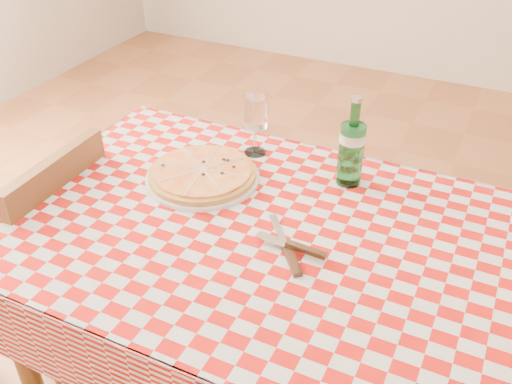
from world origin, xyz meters
TOP-DOWN VIEW (x-y plane):
  - dining_table at (0.00, 0.00)m, footprint 1.20×0.80m
  - tablecloth at (0.00, 0.00)m, footprint 1.30×0.90m
  - chair_far at (-0.66, -0.07)m, footprint 0.39×0.39m
  - pizza_plate at (-0.22, 0.13)m, footprint 0.36×0.36m
  - water_bottle at (0.15, 0.30)m, footprint 0.09×0.09m
  - wine_glass at (-0.15, 0.33)m, footprint 0.08×0.08m
  - cutlery at (0.11, -0.05)m, footprint 0.32×0.29m

SIDE VIEW (x-z plane):
  - chair_far at x=-0.66m, z-range 0.06..0.90m
  - dining_table at x=0.00m, z-range 0.28..1.03m
  - tablecloth at x=0.00m, z-range 0.75..0.76m
  - cutlery at x=0.11m, z-range 0.76..0.79m
  - pizza_plate at x=-0.22m, z-range 0.76..0.80m
  - wine_glass at x=-0.15m, z-range 0.76..0.94m
  - water_bottle at x=0.15m, z-range 0.76..1.01m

